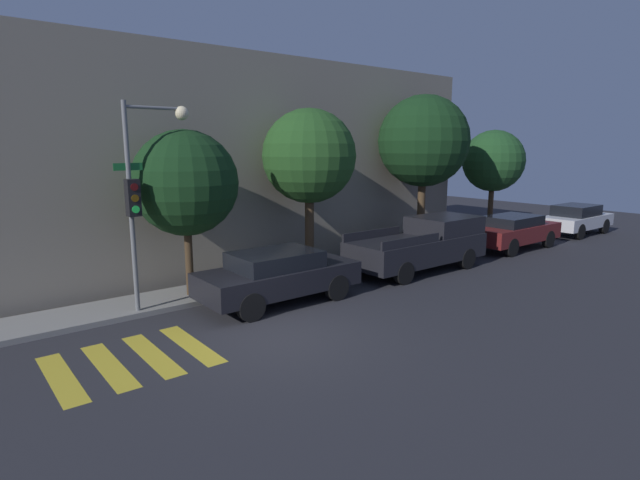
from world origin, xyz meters
TOP-DOWN VIEW (x-y plane):
  - ground_plane at (0.00, 0.00)m, footprint 60.00×60.00m
  - sidewalk at (0.00, 4.07)m, footprint 26.00×1.74m
  - building_row at (0.00, 8.34)m, footprint 26.00×6.00m
  - crosswalk at (-3.05, 0.80)m, footprint 3.04×2.60m
  - traffic_light_pole at (-1.66, 3.37)m, footprint 1.98×0.56m
  - sedan_near_corner at (1.42, 2.10)m, footprint 4.50×1.88m
  - pickup_truck at (7.50, 2.10)m, footprint 5.29×2.03m
  - sedan_middle at (13.29, 2.10)m, footprint 4.64×1.85m
  - sedan_far_end at (19.01, 2.10)m, footprint 4.26×1.79m
  - tree_near_corner at (-0.34, 3.94)m, footprint 2.89×2.89m
  - tree_midblock at (3.92, 3.94)m, footprint 3.04×3.04m
  - tree_far_end at (9.53, 3.94)m, footprint 3.55×3.55m
  - tree_behind_truck at (14.40, 3.94)m, footprint 2.76×2.76m

SIDE VIEW (x-z plane):
  - ground_plane at x=0.00m, z-range 0.00..0.00m
  - crosswalk at x=-3.05m, z-range 0.00..0.00m
  - sidewalk at x=0.00m, z-range 0.00..0.14m
  - sedan_middle at x=13.29m, z-range 0.07..1.49m
  - sedan_far_end at x=19.01m, z-range 0.05..1.51m
  - sedan_near_corner at x=1.42m, z-range 0.06..1.53m
  - pickup_truck at x=7.50m, z-range 0.03..1.82m
  - tree_near_corner at x=-0.34m, z-range 0.91..5.65m
  - traffic_light_pole at x=-1.66m, z-range 0.79..6.15m
  - tree_behind_truck at x=14.40m, z-range 1.11..6.12m
  - building_row at x=0.00m, z-range 0.00..7.29m
  - tree_midblock at x=3.92m, z-range 1.20..6.69m
  - tree_far_end at x=9.53m, z-range 1.33..7.59m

